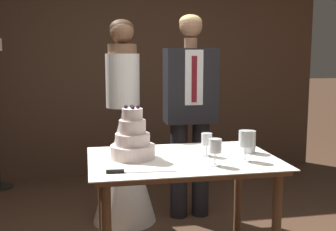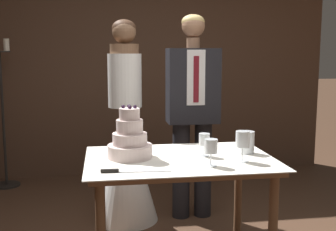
{
  "view_description": "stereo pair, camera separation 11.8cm",
  "coord_description": "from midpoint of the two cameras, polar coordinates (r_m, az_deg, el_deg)",
  "views": [
    {
      "loc": [
        -0.58,
        -2.46,
        1.43
      ],
      "look_at": [
        0.01,
        0.55,
        0.98
      ],
      "focal_mm": 45.0,
      "sensor_mm": 36.0,
      "label": 1
    },
    {
      "loc": [
        -0.47,
        -2.48,
        1.43
      ],
      "look_at": [
        0.01,
        0.55,
        0.98
      ],
      "focal_mm": 45.0,
      "sensor_mm": 36.0,
      "label": 2
    }
  ],
  "objects": [
    {
      "name": "wine_glass_near",
      "position": [
        2.48,
        5.05,
        -4.22
      ],
      "size": [
        0.08,
        0.08,
        0.16
      ],
      "color": "silver",
      "rests_on": "cake_table"
    },
    {
      "name": "tiered_cake",
      "position": [
        2.66,
        -6.09,
        -3.42
      ],
      "size": [
        0.28,
        0.28,
        0.34
      ],
      "color": "beige",
      "rests_on": "cake_table"
    },
    {
      "name": "groom",
      "position": [
        3.62,
        2.09,
        1.19
      ],
      "size": [
        0.44,
        0.25,
        1.76
      ],
      "color": "black",
      "rests_on": "ground_plane"
    },
    {
      "name": "hurricane_candle",
      "position": [
        2.84,
        9.63,
        -3.58
      ],
      "size": [
        0.1,
        0.1,
        0.15
      ],
      "color": "silver",
      "rests_on": "cake_table"
    },
    {
      "name": "bride",
      "position": [
        3.6,
        -6.95,
        -4.66
      ],
      "size": [
        0.54,
        0.54,
        1.71
      ],
      "color": "white",
      "rests_on": "ground_plane"
    },
    {
      "name": "wine_glass_far",
      "position": [
        2.61,
        9.17,
        -3.32
      ],
      "size": [
        0.08,
        0.08,
        0.19
      ],
      "color": "silver",
      "rests_on": "cake_table"
    },
    {
      "name": "wine_glass_middle",
      "position": [
        2.71,
        4.03,
        -3.39
      ],
      "size": [
        0.07,
        0.07,
        0.15
      ],
      "color": "silver",
      "rests_on": "cake_table"
    },
    {
      "name": "wall_back",
      "position": [
        5.03,
        -5.12,
        8.01
      ],
      "size": [
        4.45,
        0.12,
        2.81
      ],
      "primitive_type": "cube",
      "color": "#513828",
      "rests_on": "ground_plane"
    },
    {
      "name": "cake_table",
      "position": [
        2.71,
        0.7,
        -7.79
      ],
      "size": [
        1.18,
        0.83,
        0.78
      ],
      "color": "brown",
      "rests_on": "ground_plane"
    },
    {
      "name": "cake_knife",
      "position": [
        2.36,
        -6.94,
        -7.53
      ],
      "size": [
        0.39,
        0.05,
        0.02
      ],
      "rotation": [
        0.0,
        0.0,
        -0.07
      ],
      "color": "silver",
      "rests_on": "cake_table"
    }
  ]
}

